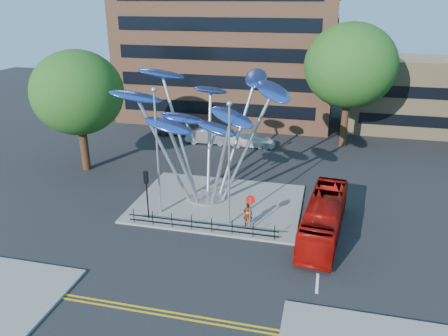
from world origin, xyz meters
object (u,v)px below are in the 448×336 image
(tree_right, at_px, (350,66))
(parked_car_mid, at_px, (209,136))
(traffic_light_island, at_px, (146,185))
(tree_left, at_px, (78,93))
(street_lamp_right, at_px, (229,154))
(parked_car_right, at_px, (252,140))
(leaf_sculpture, at_px, (205,110))
(parked_car_left, at_px, (174,129))
(red_bus, at_px, (324,218))
(street_lamp_left, at_px, (157,142))
(no_entry_sign_island, at_px, (250,207))
(pedestrian, at_px, (248,214))

(tree_right, xyz_separation_m, parked_car_mid, (-13.44, -2.46, -7.26))
(traffic_light_island, bearing_deg, tree_left, 140.19)
(street_lamp_right, xyz_separation_m, parked_car_right, (-1.44, 16.62, -4.41))
(leaf_sculpture, height_order, parked_car_left, leaf_sculpture)
(parked_car_right, bearing_deg, red_bus, -158.71)
(tree_left, relative_size, street_lamp_right, 1.24)
(street_lamp_left, distance_m, no_entry_sign_island, 7.47)
(parked_car_left, xyz_separation_m, parked_car_mid, (4.50, -1.94, 0.10))
(leaf_sculpture, height_order, traffic_light_island, leaf_sculpture)
(parked_car_mid, bearing_deg, no_entry_sign_island, -158.98)
(traffic_light_island, bearing_deg, leaf_sculpture, 54.96)
(red_bus, bearing_deg, leaf_sculpture, 164.23)
(tree_right, xyz_separation_m, no_entry_sign_island, (-6.00, -19.48, -6.22))
(street_lamp_left, relative_size, red_bus, 0.98)
(leaf_sculpture, relative_size, parked_car_mid, 2.68)
(street_lamp_left, xyz_separation_m, traffic_light_island, (-0.50, -1.00, -2.74))
(leaf_sculpture, bearing_deg, street_lamp_left, -127.40)
(tree_left, distance_m, leaf_sculpture, 12.38)
(parked_car_mid, bearing_deg, street_lamp_left, -179.23)
(tree_right, bearing_deg, tree_left, -151.39)
(red_bus, xyz_separation_m, parked_car_mid, (-12.04, 16.31, -0.46))
(street_lamp_right, relative_size, red_bus, 0.93)
(parked_car_mid, bearing_deg, parked_car_left, 64.04)
(tree_right, bearing_deg, street_lamp_right, -111.54)
(no_entry_sign_island, relative_size, parked_car_mid, 0.52)
(street_lamp_right, relative_size, parked_car_right, 1.75)
(tree_right, relative_size, pedestrian, 7.14)
(street_lamp_right, xyz_separation_m, no_entry_sign_island, (1.50, -0.48, -3.28))
(leaf_sculpture, relative_size, parked_car_right, 2.69)
(leaf_sculpture, bearing_deg, street_lamp_right, -55.09)
(leaf_sculpture, distance_m, parked_car_left, 17.88)
(street_lamp_left, distance_m, pedestrian, 7.65)
(leaf_sculpture, relative_size, red_bus, 1.42)
(street_lamp_right, xyz_separation_m, parked_car_mid, (-5.94, 16.54, -4.31))
(tree_right, bearing_deg, street_lamp_left, -124.05)
(traffic_light_island, bearing_deg, parked_car_right, 76.66)
(tree_left, xyz_separation_m, red_bus, (20.60, -6.77, -5.55))
(leaf_sculpture, height_order, parked_car_mid, leaf_sculpture)
(no_entry_sign_island, bearing_deg, red_bus, 8.87)
(tree_left, xyz_separation_m, pedestrian, (15.77, -7.00, -5.80))
(street_lamp_right, distance_m, no_entry_sign_island, 3.64)
(traffic_light_island, distance_m, parked_car_right, 17.70)
(no_entry_sign_island, height_order, red_bus, no_entry_sign_island)
(parked_car_left, relative_size, parked_car_mid, 0.84)
(street_lamp_left, bearing_deg, no_entry_sign_island, -8.61)
(street_lamp_left, relative_size, parked_car_left, 2.20)
(red_bus, bearing_deg, parked_car_right, 120.64)
(tree_right, height_order, parked_car_left, tree_right)
(no_entry_sign_island, xyz_separation_m, parked_car_left, (-11.94, 18.97, -1.13))
(no_entry_sign_island, bearing_deg, pedestrian, 115.66)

